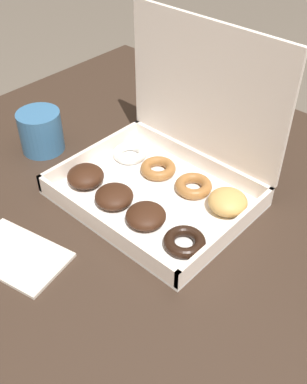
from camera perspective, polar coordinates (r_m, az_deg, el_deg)
name	(u,v)px	position (r m, az deg, el deg)	size (l,w,h in m)	color
dining_table	(155,252)	(0.85, 0.13, -7.68)	(1.18, 1.02, 0.74)	#38281E
donut_box	(167,167)	(0.81, 1.67, 3.24)	(0.34, 0.27, 0.29)	white
coffee_mug	(39,131)	(0.96, -14.29, 7.48)	(0.09, 0.09, 0.09)	teal
paper_napkin	(17,256)	(0.76, -16.94, -7.73)	(0.18, 0.13, 0.01)	silver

